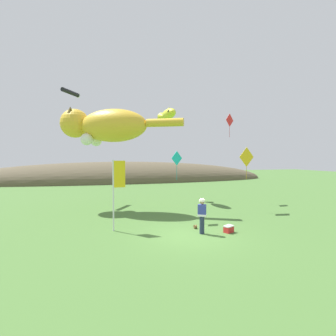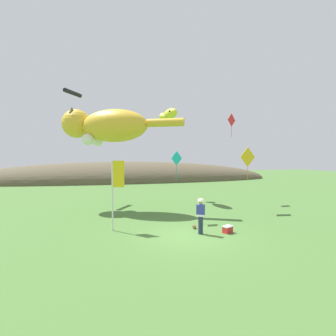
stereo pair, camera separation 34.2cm
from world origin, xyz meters
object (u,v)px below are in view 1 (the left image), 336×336
at_px(kite_tube_streamer, 71,93).
at_px(kite_diamond_gold, 247,157).
at_px(festival_banner_pole, 116,184).
at_px(kite_fish_windsock, 167,114).
at_px(festival_attendant, 202,215).
at_px(kite_diamond_red, 230,120).
at_px(kite_diamond_teal, 177,159).
at_px(picnic_cooler, 229,229).
at_px(kite_spool, 195,227).
at_px(kite_giant_cat, 105,126).

height_order(kite_tube_streamer, kite_diamond_gold, kite_tube_streamer).
xyz_separation_m(festival_banner_pole, kite_fish_windsock, (5.25, 8.68, 5.24)).
height_order(festival_attendant, kite_fish_windsock, kite_fish_windsock).
bearing_deg(kite_diamond_gold, kite_diamond_red, 76.77).
distance_m(kite_diamond_gold, kite_diamond_red, 5.42).
bearing_deg(kite_diamond_teal, picnic_cooler, -62.55).
distance_m(kite_fish_windsock, kite_diamond_red, 5.49).
distance_m(picnic_cooler, kite_diamond_gold, 7.04).
distance_m(kite_fish_windsock, kite_diamond_teal, 8.42).
height_order(kite_diamond_gold, kite_diamond_teal, kite_diamond_gold).
xyz_separation_m(kite_spool, kite_giant_cat, (-4.39, 6.60, 6.02)).
xyz_separation_m(kite_giant_cat, kite_diamond_gold, (9.68, -3.19, -2.27)).
bearing_deg(picnic_cooler, kite_spool, 140.48).
xyz_separation_m(kite_spool, kite_fish_windsock, (1.15, 9.49, 7.57)).
bearing_deg(picnic_cooler, kite_diamond_teal, 117.45).
distance_m(kite_spool, kite_tube_streamer, 16.43).
relative_size(festival_attendant, kite_diamond_red, 0.86).
relative_size(kite_tube_streamer, kite_diamond_teal, 1.19).
distance_m(kite_giant_cat, kite_tube_streamer, 6.51).
bearing_deg(kite_diamond_teal, festival_banner_pole, -159.88).
bearing_deg(festival_attendant, kite_fish_windsock, 83.53).
bearing_deg(kite_fish_windsock, kite_spool, -96.93).
xyz_separation_m(festival_attendant, kite_fish_windsock, (1.19, 10.45, 6.72)).
bearing_deg(kite_fish_windsock, picnic_cooler, -88.81).
distance_m(festival_attendant, kite_spool, 1.28).
xyz_separation_m(festival_banner_pole, kite_diamond_teal, (3.75, 1.37, 1.34)).
distance_m(festival_banner_pole, kite_tube_streamer, 13.15).
bearing_deg(picnic_cooler, festival_banner_pole, 160.51).
bearing_deg(kite_spool, kite_giant_cat, 123.60).
relative_size(festival_attendant, kite_diamond_gold, 0.77).
bearing_deg(kite_diamond_gold, kite_diamond_teal, -167.71).
xyz_separation_m(picnic_cooler, kite_tube_streamer, (-8.42, 12.62, 9.33)).
relative_size(kite_fish_windsock, kite_diamond_gold, 1.45).
height_order(festival_banner_pole, kite_diamond_teal, kite_diamond_teal).
xyz_separation_m(festival_attendant, kite_giant_cat, (-4.35, 7.56, 5.17)).
relative_size(kite_giant_cat, kite_diamond_gold, 3.65).
relative_size(festival_banner_pole, kite_giant_cat, 0.44).
bearing_deg(kite_giant_cat, kite_diamond_teal, -47.59).
relative_size(festival_banner_pole, kite_diamond_red, 1.81).
relative_size(festival_banner_pole, kite_diamond_gold, 1.61).
relative_size(festival_banner_pole, kite_diamond_teal, 2.08).
xyz_separation_m(picnic_cooler, kite_diamond_red, (4.92, 8.78, 6.91)).
bearing_deg(kite_fish_windsock, kite_diamond_gold, -55.76).
relative_size(picnic_cooler, kite_tube_streamer, 0.27).
bearing_deg(festival_attendant, kite_tube_streamer, 119.41).
bearing_deg(kite_diamond_red, kite_diamond_gold, -103.23).
bearing_deg(kite_diamond_gold, kite_fish_windsock, 124.24).
relative_size(kite_spool, kite_diamond_red, 0.10).
height_order(kite_giant_cat, kite_tube_streamer, kite_tube_streamer).
bearing_deg(kite_diamond_teal, kite_spool, -80.99).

